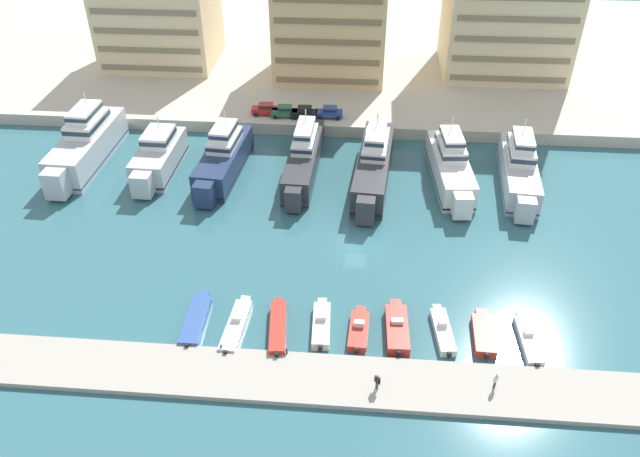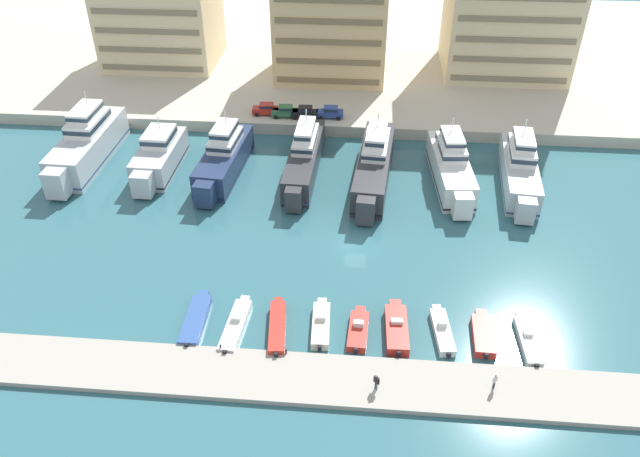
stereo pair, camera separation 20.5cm
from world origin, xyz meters
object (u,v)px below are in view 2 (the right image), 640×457
object	(u,v)px
yacht_silver_left	(159,156)
pedestrian_near_edge	(376,381)
motorboat_white_far_right	(528,340)
car_green_left	(285,111)
yacht_silver_mid_right	(520,169)
motorboat_red_center_right	(396,328)
motorboat_cream_center_left	(321,324)
motorboat_red_right	(483,334)
yacht_white_center_right	(451,166)
motorboat_white_mid_right	(442,331)
yacht_charcoal_center	(374,164)
yacht_navy_mid_left	(224,158)
motorboat_red_mid_left	(277,327)
car_blue_center_left	(330,112)
motorboat_red_center	(358,330)
pedestrian_mid_deck	(495,380)
motorboat_blue_far_left	(196,319)
yacht_silver_far_left	(87,143)
yacht_charcoal_center_left	(304,157)
car_red_far_left	(266,109)
car_black_mid_left	(305,112)
motorboat_white_left	(236,325)

from	to	relation	value
yacht_silver_left	pedestrian_near_edge	distance (m)	47.28
motorboat_white_far_right	car_green_left	distance (m)	52.44
yacht_silver_mid_right	motorboat_red_center_right	xyz separation A→B (m)	(-16.52, -29.11, -1.85)
motorboat_cream_center_left	motorboat_red_center_right	bearing A→B (deg)	-0.12
motorboat_red_right	yacht_white_center_right	bearing A→B (deg)	91.85
motorboat_white_mid_right	pedestrian_near_edge	size ratio (longest dim) A/B	3.89
yacht_charcoal_center	motorboat_white_far_right	world-z (taller)	yacht_charcoal_center
yacht_charcoal_center	motorboat_white_mid_right	world-z (taller)	yacht_charcoal_center
yacht_navy_mid_left	motorboat_red_center_right	distance (m)	36.99
motorboat_red_mid_left	car_blue_center_left	xyz separation A→B (m)	(1.99, 44.18, 2.26)
yacht_navy_mid_left	motorboat_cream_center_left	size ratio (longest dim) A/B	2.66
yacht_charcoal_center	motorboat_red_center	distance (m)	29.19
pedestrian_mid_deck	motorboat_red_mid_left	bearing A→B (deg)	164.01
yacht_navy_mid_left	motorboat_red_center	xyz separation A→B (m)	(19.46, -29.14, -1.95)
motorboat_blue_far_left	motorboat_cream_center_left	distance (m)	12.58
yacht_silver_far_left	pedestrian_near_edge	bearing A→B (deg)	-42.74
yacht_silver_mid_right	pedestrian_near_edge	size ratio (longest dim) A/B	10.98
motorboat_white_far_right	pedestrian_mid_deck	xyz separation A→B (m)	(-4.19, -6.31, 1.17)
yacht_charcoal_center_left	car_red_far_left	size ratio (longest dim) A/B	4.99
motorboat_red_mid_left	car_black_mid_left	size ratio (longest dim) A/B	1.91
yacht_silver_far_left	motorboat_cream_center_left	size ratio (longest dim) A/B	2.99
motorboat_red_mid_left	motorboat_red_center_right	xyz separation A→B (m)	(11.70, 0.84, 0.04)
yacht_silver_left	pedestrian_mid_deck	size ratio (longest dim) A/B	8.72
motorboat_white_left	motorboat_white_mid_right	distance (m)	20.40
yacht_silver_far_left	motorboat_white_far_right	size ratio (longest dim) A/B	2.87
yacht_white_center_right	motorboat_blue_far_left	size ratio (longest dim) A/B	2.37
motorboat_red_center	motorboat_white_far_right	xyz separation A→B (m)	(16.40, 0.07, -0.04)
motorboat_red_center	motorboat_white_left	bearing A→B (deg)	-178.35
yacht_charcoal_center_left	motorboat_white_far_right	size ratio (longest dim) A/B	2.89
yacht_navy_mid_left	yacht_charcoal_center	world-z (taller)	yacht_charcoal_center
car_green_left	car_red_far_left	bearing A→B (deg)	169.42
yacht_charcoal_center_left	motorboat_red_center	bearing A→B (deg)	-74.30
yacht_silver_mid_right	yacht_silver_left	bearing A→B (deg)	-179.44
motorboat_white_left	car_black_mid_left	xyz separation A→B (m)	(2.31, 43.80, 2.38)
yacht_silver_left	car_green_left	world-z (taller)	yacht_silver_left
yacht_navy_mid_left	motorboat_red_right	bearing A→B (deg)	-42.25
yacht_white_center_right	motorboat_red_right	distance (m)	29.12
yacht_charcoal_center_left	motorboat_white_mid_right	distance (m)	34.30
motorboat_white_left	motorboat_white_far_right	world-z (taller)	motorboat_white_left
motorboat_red_center	motorboat_red_center_right	size ratio (longest dim) A/B	0.83
motorboat_red_mid_left	car_blue_center_left	distance (m)	44.28
yacht_navy_mid_left	yacht_silver_far_left	bearing A→B (deg)	175.65
car_green_left	pedestrian_near_edge	bearing A→B (deg)	-73.83
motorboat_white_left	car_blue_center_left	xyz separation A→B (m)	(6.19, 44.08, 2.38)
motorboat_red_center	yacht_charcoal_center_left	bearing A→B (deg)	105.70
motorboat_white_mid_right	car_green_left	world-z (taller)	car_green_left
yacht_charcoal_center_left	motorboat_red_mid_left	size ratio (longest dim) A/B	2.66
yacht_white_center_right	motorboat_white_mid_right	world-z (taller)	yacht_white_center_right
yacht_silver_left	motorboat_blue_far_left	xyz separation A→B (m)	(12.20, -28.94, -1.80)
yacht_silver_mid_right	motorboat_white_mid_right	size ratio (longest dim) A/B	2.82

